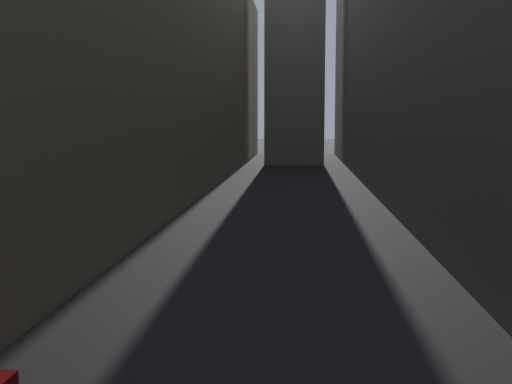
% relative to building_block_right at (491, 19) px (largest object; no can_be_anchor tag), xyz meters
% --- Properties ---
extents(ground_plane, '(264.00, 264.00, 0.00)m').
position_rel_building_block_right_xyz_m(ground_plane, '(-11.66, -2.00, -10.69)').
color(ground_plane, '#232326').
extents(building_block_left, '(10.72, 108.00, 20.14)m').
position_rel_building_block_right_xyz_m(building_block_left, '(-22.52, 0.00, -0.62)').
color(building_block_left, gray).
rests_on(building_block_left, ground).
extents(building_block_right, '(12.33, 108.00, 21.38)m').
position_rel_building_block_right_xyz_m(building_block_right, '(0.00, 0.00, 0.00)').
color(building_block_right, '#60594F').
rests_on(building_block_right, ground).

